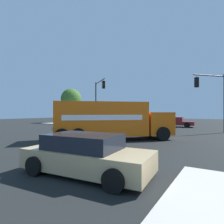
{
  "coord_description": "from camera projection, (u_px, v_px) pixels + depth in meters",
  "views": [
    {
      "loc": [
        13.87,
        8.29,
        2.04
      ],
      "look_at": [
        2.34,
        1.08,
        2.07
      ],
      "focal_mm": 29.4,
      "sensor_mm": 36.0,
      "label": 1
    }
  ],
  "objects": [
    {
      "name": "pickup_maroon",
      "position": [
        175.0,
        122.0,
        26.07
      ],
      "size": [
        2.63,
        5.36,
        1.38
      ],
      "color": "maroon",
      "rests_on": "ground"
    },
    {
      "name": "pedestrian_crossing",
      "position": [
        100.0,
        117.0,
        32.93
      ],
      "size": [
        0.24,
        0.53,
        1.79
      ],
      "color": "gray",
      "rests_on": "sidewalk_corner_near"
    },
    {
      "name": "traffic_light_secondary",
      "position": [
        215.0,
        94.0,
        18.03
      ],
      "size": [
        2.78,
        2.64,
        5.89
      ],
      "color": "#38383D",
      "rests_on": "ground"
    },
    {
      "name": "sidewalk_corner_near",
      "position": [
        91.0,
        123.0,
        34.54
      ],
      "size": [
        12.6,
        12.6,
        0.14
      ],
      "primitive_type": "cube",
      "color": "#B2ADA0",
      "rests_on": "ground"
    },
    {
      "name": "picket_fence_run",
      "position": [
        68.0,
        119.0,
        37.75
      ],
      "size": [
        6.22,
        0.05,
        0.95
      ],
      "color": "silver",
      "rests_on": "sidewalk_corner_near"
    },
    {
      "name": "traffic_light_primary",
      "position": [
        98.0,
        96.0,
        25.69
      ],
      "size": [
        3.1,
        3.7,
        6.35
      ],
      "color": "#38383D",
      "rests_on": "sidewalk_corner_near"
    },
    {
      "name": "ground_plane",
      "position": [
        116.0,
        136.0,
        16.15
      ],
      "size": [
        100.0,
        100.0,
        0.0
      ],
      "primitive_type": "plane",
      "color": "black"
    },
    {
      "name": "pedestrian_near_corner",
      "position": [
        86.0,
        118.0,
        32.14
      ],
      "size": [
        0.53,
        0.26,
        1.66
      ],
      "color": "black",
      "rests_on": "sidewalk_corner_near"
    },
    {
      "name": "delivery_truck",
      "position": [
        111.0,
        120.0,
        13.68
      ],
      "size": [
        7.72,
        8.0,
        2.79
      ],
      "color": "orange",
      "rests_on": "ground"
    },
    {
      "name": "sedan_tan",
      "position": [
        86.0,
        155.0,
        6.1
      ],
      "size": [
        2.37,
        4.46,
        1.31
      ],
      "color": "tan",
      "rests_on": "ground"
    },
    {
      "name": "shade_tree_near",
      "position": [
        71.0,
        99.0,
        37.45
      ],
      "size": [
        4.11,
        4.11,
        6.79
      ],
      "color": "brown",
      "rests_on": "sidewalk_corner_near"
    }
  ]
}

